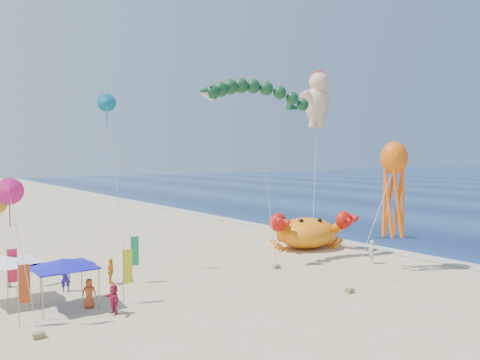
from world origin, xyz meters
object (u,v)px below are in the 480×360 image
object	(u,v)px
cherub_kite	(318,98)
canopy_blue	(63,263)
octopus_kite	(394,182)
crab_inflatable	(307,232)
canopy_white	(6,260)
dragon_kite	(255,97)

from	to	relation	value
cherub_kite	canopy_blue	distance (m)	29.06
octopus_kite	canopy_blue	distance (m)	22.81
octopus_kite	cherub_kite	bearing A→B (deg)	70.34
octopus_kite	crab_inflatable	bearing A→B (deg)	86.24
octopus_kite	canopy_white	distance (m)	25.79
octopus_kite	dragon_kite	bearing A→B (deg)	128.12
dragon_kite	octopus_kite	bearing A→B (deg)	-51.88
dragon_kite	canopy_white	size ratio (longest dim) A/B	4.06
octopus_kite	canopy_white	xyz separation A→B (m)	(-24.13, 8.18, -3.98)
cherub_kite	canopy_white	world-z (taller)	cherub_kite
canopy_white	cherub_kite	bearing A→B (deg)	7.12
octopus_kite	canopy_blue	world-z (taller)	octopus_kite
dragon_kite	cherub_kite	size ratio (longest dim) A/B	0.85
cherub_kite	canopy_blue	size ratio (longest dim) A/B	4.80
crab_inflatable	canopy_white	xyz separation A→B (m)	(-24.74, -1.17, 0.95)
dragon_kite	canopy_blue	size ratio (longest dim) A/B	4.06
cherub_kite	octopus_kite	xyz separation A→B (m)	(-4.19, -11.72, -7.51)
canopy_white	canopy_blue	bearing A→B (deg)	-48.74
canopy_blue	octopus_kite	bearing A→B (deg)	-14.18
cherub_kite	octopus_kite	distance (m)	14.53
cherub_kite	canopy_blue	bearing A→B (deg)	-166.53
dragon_kite	cherub_kite	xyz separation A→B (m)	(10.55, 3.61, 1.07)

